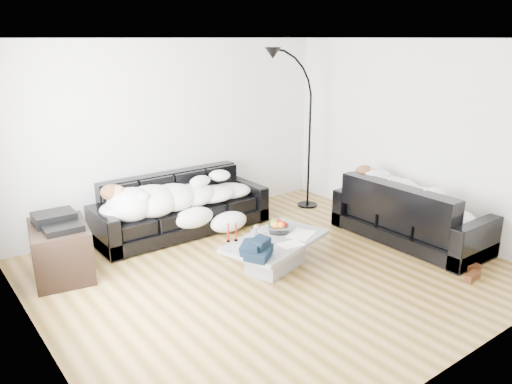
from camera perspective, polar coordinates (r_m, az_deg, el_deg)
ground at (r=5.87m, az=1.78°, el=-9.12°), size 5.00×5.00×0.00m
wall_back at (r=7.27m, az=-9.34°, el=6.67°), size 5.00×0.02×2.60m
wall_left at (r=4.37m, az=-24.57°, el=-1.78°), size 0.02×4.50×2.60m
wall_right at (r=7.22m, az=17.65°, el=6.02°), size 0.02×4.50×2.60m
ceiling at (r=5.26m, az=2.06°, el=17.16°), size 5.00×5.00×0.00m
sofa_back at (r=6.97m, az=-8.49°, el=-1.45°), size 2.42×0.84×0.79m
sofa_right at (r=6.89m, az=17.28°, el=-2.14°), size 0.87×2.03×0.82m
sleeper_back at (r=6.85m, az=-8.37°, el=0.25°), size 2.05×0.71×0.41m
sleeper_right at (r=6.82m, az=17.44°, el=-0.39°), size 0.74×1.74×0.43m
teal_cushion at (r=7.12m, az=13.16°, el=1.41°), size 0.42×0.38×0.20m
coffee_table at (r=5.90m, az=2.26°, el=-7.03°), size 1.41×1.05×0.37m
fruit_bowl at (r=6.00m, az=2.57°, el=-3.89°), size 0.29×0.29×0.16m
wine_glass_a at (r=5.77m, az=0.03°, el=-4.64°), size 0.09×0.09×0.18m
wine_glass_b at (r=5.63m, az=-0.24°, el=-5.17°), size 0.09×0.09×0.19m
wine_glass_c at (r=5.68m, az=1.20°, el=-5.07°), size 0.09×0.09×0.17m
candle_left at (r=5.71m, az=-3.20°, el=-4.67°), size 0.05×0.05×0.23m
candle_right at (r=5.73m, az=-2.32°, el=-4.59°), size 0.05×0.05×0.22m
newspaper_a at (r=5.97m, az=5.20°, el=-4.82°), size 0.42×0.38×0.01m
newspaper_b at (r=5.68m, az=4.03°, el=-5.97°), size 0.29×0.22×0.01m
navy_jacket at (r=5.32m, az=0.03°, el=-5.81°), size 0.40×0.37×0.16m
shoes at (r=6.26m, az=23.31°, el=-8.39°), size 0.45×0.35×0.10m
av_cabinet at (r=6.09m, az=-21.42°, el=-6.27°), size 0.75×0.97×0.60m
stereo at (r=5.96m, az=-21.81°, el=-3.03°), size 0.45×0.35×0.13m
floor_lamp at (r=7.84m, az=6.13°, el=6.01°), size 0.81×0.36×2.18m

